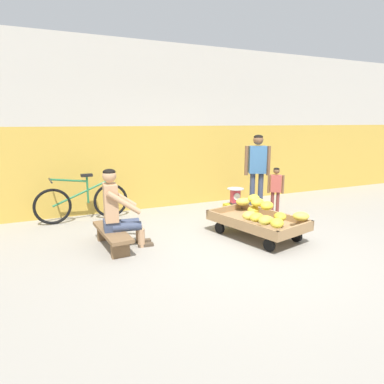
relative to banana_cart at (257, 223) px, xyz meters
The scene contains 12 objects.
ground_plane 0.68m from the banana_cart, 124.45° to the right, with size 80.00×80.00×0.00m, color gray.
back_wall 2.98m from the banana_cart, 97.90° to the left, with size 16.00×0.30×3.30m.
banana_cart is the anchor object (origin of this frame).
banana_pile 0.27m from the banana_cart, 91.46° to the right, with size 0.94×1.52×0.26m.
low_bench 2.19m from the banana_cart, 167.45° to the left, with size 0.37×1.12×0.27m.
vendor_seated 2.13m from the banana_cart, 167.17° to the left, with size 0.70×0.52×1.14m.
plastic_crate 0.99m from the banana_cart, 78.44° to the left, with size 0.36×0.28×0.30m.
weighing_scale 1.01m from the banana_cart, 78.42° to the left, with size 0.30×0.30×0.29m.
bicycle_near_left 3.13m from the banana_cart, 138.34° to the left, with size 1.66×0.48×0.86m.
customer_adult 1.62m from the banana_cart, 55.75° to the left, with size 0.45×0.32×1.53m.
customer_child 1.31m from the banana_cart, 39.88° to the left, with size 0.26×0.21×0.94m.
shopping_bag 0.67m from the banana_cart, 73.96° to the left, with size 0.18×0.12×0.24m, color green.
Camera 1 is at (-2.67, -3.69, 1.77)m, focal length 32.04 mm.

